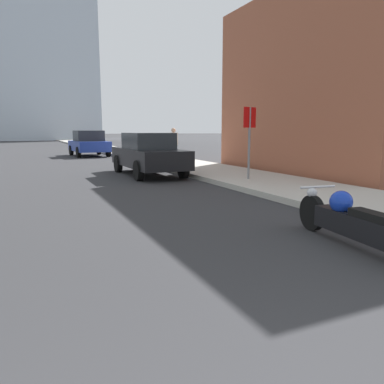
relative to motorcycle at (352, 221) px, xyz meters
name	(u,v)px	position (x,y,z in m)	size (l,w,h in m)	color
sidewalk	(91,145)	(2.52, 36.43, -0.29)	(2.85, 240.00, 0.15)	#B2ADA3
motorcycle	(352,221)	(0.00, 0.00, 0.00)	(0.62, 2.48, 0.75)	black
parked_car_black	(148,154)	(0.06, 9.30, 0.41)	(1.77, 4.46, 1.52)	black
parked_car_blue	(89,143)	(-0.18, 20.77, 0.44)	(2.16, 4.00, 1.60)	#1E3899
stop_sign	(249,130)	(2.14, 5.92, 1.24)	(0.57, 0.26, 2.13)	slate
pedestrian	(174,144)	(2.64, 13.33, 0.58)	(0.36, 0.22, 1.57)	#38383D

